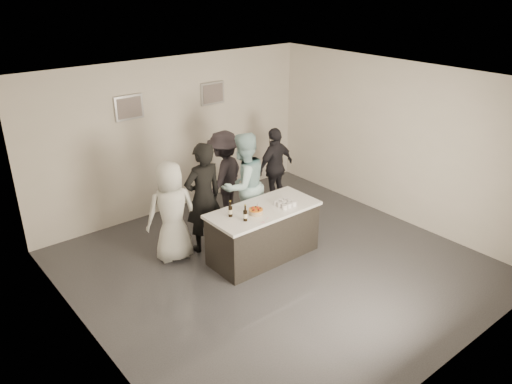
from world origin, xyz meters
The scene contains 19 objects.
floor centered at (0.00, 0.00, 0.00)m, with size 6.00×6.00×0.00m, color #3D3D42.
ceiling centered at (0.00, 0.00, 3.00)m, with size 6.00×6.00×0.00m, color white.
wall_back centered at (0.00, 3.00, 1.50)m, with size 6.00×0.04×3.00m, color silver.
wall_front centered at (0.00, -3.00, 1.50)m, with size 6.00×0.04×3.00m, color silver.
wall_left centered at (-3.00, 0.00, 1.50)m, with size 0.04×6.00×3.00m, color silver.
wall_right centered at (3.00, 0.00, 1.50)m, with size 0.04×6.00×3.00m, color silver.
picture_left centered at (-0.90, 2.97, 2.20)m, with size 0.54×0.04×0.44m, color #B2B2B7.
picture_right centered at (0.90, 2.97, 2.20)m, with size 0.54×0.04×0.44m, color #B2B2B7.
bar_counter centered at (0.04, 0.35, 0.45)m, with size 1.86×0.86×0.90m, color white.
cake centered at (-0.19, 0.28, 0.94)m, with size 0.23×0.23×0.07m, color orange.
beer_bottle_a centered at (-0.55, 0.46, 1.03)m, with size 0.07×0.07×0.26m, color black.
beer_bottle_b centered at (-0.46, 0.20, 1.03)m, with size 0.07×0.07×0.26m, color black.
tumbler_cluster centered at (0.38, 0.22, 0.94)m, with size 0.30×0.30×0.08m, color #C86C12.
candles centered at (-0.19, 0.01, 0.90)m, with size 0.24×0.08×0.01m, color pink.
person_main_black centered at (-0.56, 1.21, 0.96)m, with size 0.70×0.46×1.92m, color black.
person_main_blue centered at (0.29, 1.21, 0.96)m, with size 0.93×0.72×1.91m, color #ADDCE2.
person_guest_left centered at (-1.14, 1.27, 0.85)m, with size 0.83×0.54×1.70m, color silver.
person_guest_right centered at (1.57, 1.81, 0.81)m, with size 0.95×0.40×1.63m, color #25242A.
person_guest_back centered at (0.39, 1.92, 0.88)m, with size 1.14×0.65×1.76m, color #2A252C.
Camera 1 is at (-4.66, -5.21, 4.40)m, focal length 35.00 mm.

